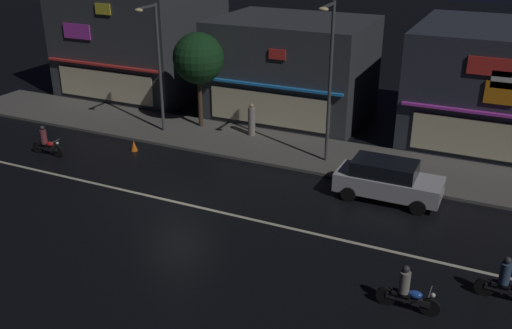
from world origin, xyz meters
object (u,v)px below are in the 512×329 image
(streetlamp_mid, at_px, (329,72))
(traffic_cone, at_px, (134,146))
(motorcycle_following, at_px, (46,143))
(motorcycle_lead, at_px, (507,283))
(parked_car_near_kerb, at_px, (387,180))
(streetlamp_west, at_px, (156,58))
(pedestrian_on_sidewalk, at_px, (252,121))
(motorcycle_opposite_lane, at_px, (407,292))

(streetlamp_mid, bearing_deg, traffic_cone, -165.38)
(motorcycle_following, distance_m, traffic_cone, 4.24)
(motorcycle_lead, bearing_deg, parked_car_near_kerb, -51.57)
(streetlamp_mid, bearing_deg, streetlamp_west, 178.70)
(pedestrian_on_sidewalk, bearing_deg, motorcycle_lead, 115.13)
(streetlamp_mid, xyz_separation_m, traffic_cone, (-9.27, -2.42, -4.22))
(motorcycle_lead, bearing_deg, traffic_cone, -20.72)
(streetlamp_west, height_order, motorcycle_lead, streetlamp_west)
(parked_car_near_kerb, distance_m, motorcycle_following, 16.49)
(streetlamp_west, relative_size, parked_car_near_kerb, 1.57)
(parked_car_near_kerb, xyz_separation_m, motorcycle_opposite_lane, (2.25, -7.08, -0.24))
(parked_car_near_kerb, bearing_deg, motorcycle_lead, 132.62)
(streetlamp_mid, distance_m, motorcycle_following, 14.19)
(motorcycle_following, bearing_deg, parked_car_near_kerb, 7.86)
(traffic_cone, bearing_deg, motorcycle_opposite_lane, -24.97)
(streetlamp_mid, bearing_deg, motorcycle_opposite_lane, -58.59)
(parked_car_near_kerb, distance_m, traffic_cone, 12.77)
(streetlamp_west, distance_m, motorcycle_opposite_lane, 18.27)
(motorcycle_following, bearing_deg, streetlamp_west, 54.60)
(streetlamp_mid, relative_size, traffic_cone, 13.48)
(motorcycle_opposite_lane, bearing_deg, pedestrian_on_sidewalk, -53.27)
(motorcycle_lead, bearing_deg, motorcycle_following, -12.12)
(streetlamp_west, xyz_separation_m, motorcycle_following, (-3.44, -4.92, -3.52))
(motorcycle_following, bearing_deg, traffic_cone, 32.38)
(pedestrian_on_sidewalk, height_order, traffic_cone, pedestrian_on_sidewalk)
(streetlamp_mid, distance_m, motorcycle_opposite_lane, 11.68)
(motorcycle_opposite_lane, bearing_deg, streetlamp_west, -38.66)
(traffic_cone, bearing_deg, motorcycle_following, -147.19)
(motorcycle_lead, xyz_separation_m, motorcycle_opposite_lane, (-2.66, -1.75, 0.00))
(motorcycle_following, xyz_separation_m, traffic_cone, (3.55, 2.29, -0.36))
(streetlamp_mid, bearing_deg, parked_car_near_kerb, -33.68)
(streetlamp_west, distance_m, streetlamp_mid, 9.39)
(parked_car_near_kerb, height_order, motorcycle_opposite_lane, parked_car_near_kerb)
(pedestrian_on_sidewalk, height_order, motorcycle_opposite_lane, pedestrian_on_sidewalk)
(streetlamp_mid, relative_size, pedestrian_on_sidewalk, 4.26)
(parked_car_near_kerb, bearing_deg, traffic_cone, 0.40)
(streetlamp_west, relative_size, motorcycle_following, 3.56)
(motorcycle_lead, relative_size, traffic_cone, 3.45)
(motorcycle_following, bearing_deg, streetlamp_mid, 19.73)
(motorcycle_following, bearing_deg, pedestrian_on_sidewalk, 38.55)
(parked_car_near_kerb, bearing_deg, streetlamp_mid, -33.68)
(pedestrian_on_sidewalk, height_order, motorcycle_following, pedestrian_on_sidewalk)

